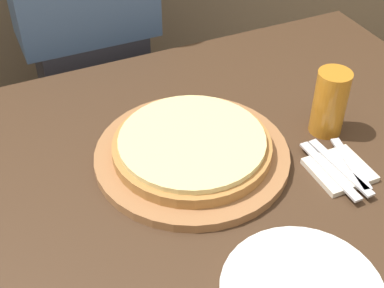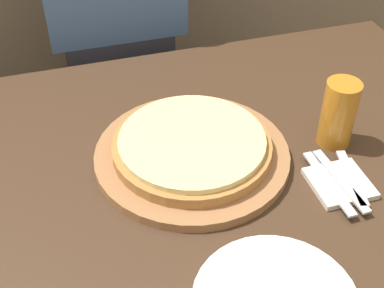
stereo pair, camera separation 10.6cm
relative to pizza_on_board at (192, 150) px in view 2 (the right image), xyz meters
The scene contains 7 objects.
pizza_on_board is the anchor object (origin of this frame).
beer_glass 0.31m from the pizza_on_board, ahead, with size 0.07×0.07×0.15m.
napkin_stack 0.29m from the pizza_on_board, 31.94° to the right, with size 0.11×0.11×0.01m.
fork 0.27m from the pizza_on_board, 34.71° to the right, with size 0.02×0.18×0.00m.
dinner_knife 0.29m from the pizza_on_board, 31.94° to the right, with size 0.03×0.18×0.00m.
spoon 0.32m from the pizza_on_board, 29.54° to the right, with size 0.05×0.15×0.00m.
diner_person 0.65m from the pizza_on_board, 93.67° to the left, with size 0.38×0.20×1.29m.
Camera 2 is at (-0.20, -0.71, 1.43)m, focal length 50.00 mm.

